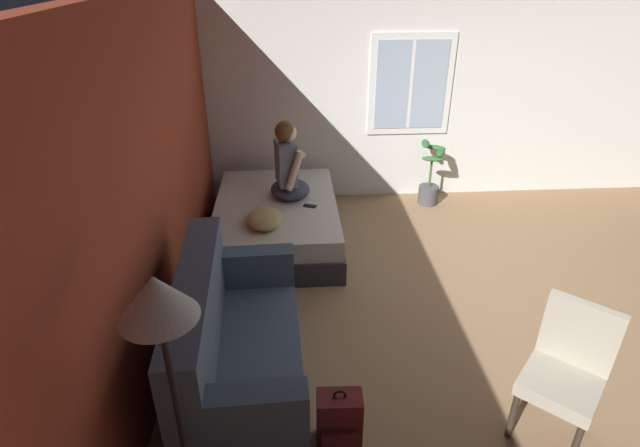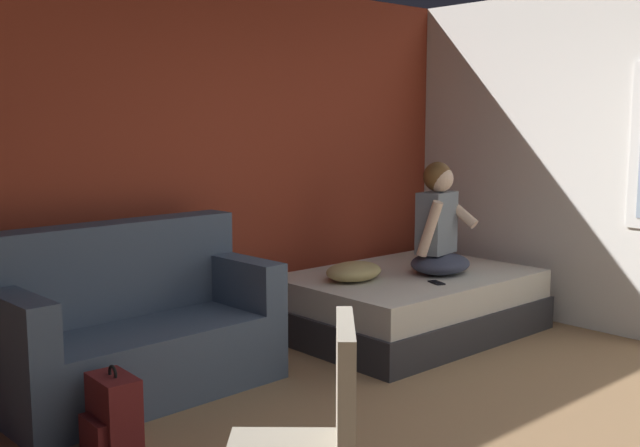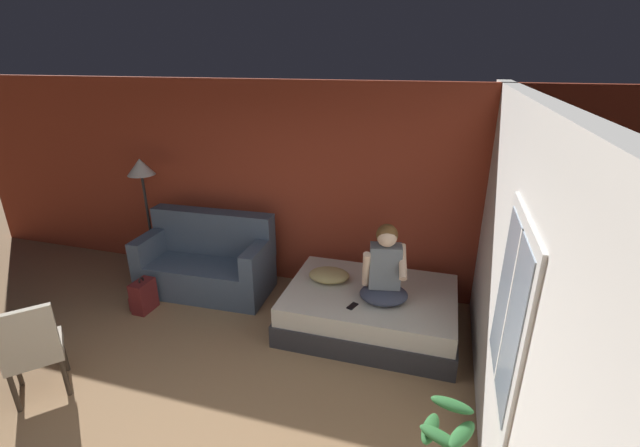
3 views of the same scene
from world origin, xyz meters
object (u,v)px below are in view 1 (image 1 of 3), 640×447
object	(u,v)px
person_seated	(288,167)
floor_lamp	(162,326)
side_chair	(567,369)
couch	(234,349)
backpack	(339,421)
bed	(277,221)
throw_pillow	(265,218)
cell_phone	(310,206)
potted_plant	(430,182)

from	to	relation	value
person_seated	floor_lamp	bearing A→B (deg)	170.18
floor_lamp	person_seated	bearing A→B (deg)	-9.82
person_seated	side_chair	bearing A→B (deg)	-148.46
couch	backpack	distance (m)	0.90
bed	couch	distance (m)	2.27
throw_pillow	cell_phone	distance (m)	0.62
backpack	couch	bearing A→B (deg)	54.81
couch	side_chair	distance (m)	2.25
bed	throw_pillow	bearing A→B (deg)	168.88
throw_pillow	potted_plant	xyz separation A→B (m)	(1.36, -2.08, -0.25)
floor_lamp	bed	bearing A→B (deg)	-7.74
floor_lamp	throw_pillow	bearing A→B (deg)	-7.08
couch	floor_lamp	size ratio (longest dim) A/B	1.02
bed	throw_pillow	world-z (taller)	throw_pillow
side_chair	person_seated	distance (m)	3.40
bed	side_chair	distance (m)	3.35
person_seated	throw_pillow	world-z (taller)	person_seated
person_seated	floor_lamp	size ratio (longest dim) A/B	0.51
bed	backpack	bearing A→B (deg)	-170.99
side_chair	throw_pillow	distance (m)	2.99
side_chair	bed	bearing A→B (deg)	35.14
potted_plant	floor_lamp	bearing A→B (deg)	149.20
couch	side_chair	xyz separation A→B (m)	(-0.48, -2.20, 0.14)
bed	floor_lamp	world-z (taller)	floor_lamp
couch	backpack	world-z (taller)	couch
cell_phone	floor_lamp	size ratio (longest dim) A/B	0.08
couch	cell_phone	world-z (taller)	couch
bed	cell_phone	world-z (taller)	cell_phone
side_chair	throw_pillow	world-z (taller)	side_chair
person_seated	potted_plant	size ratio (longest dim) A/B	1.03
side_chair	floor_lamp	distance (m)	2.57
cell_phone	side_chair	bearing A→B (deg)	-129.34
couch	floor_lamp	xyz separation A→B (m)	(-0.97, 0.16, 1.04)
side_chair	potted_plant	world-z (taller)	side_chair
throw_pillow	bed	bearing A→B (deg)	-11.12
couch	cell_phone	xyz separation A→B (m)	(2.12, -0.65, 0.09)
side_chair	couch	bearing A→B (deg)	77.72
backpack	potted_plant	world-z (taller)	potted_plant
bed	throw_pillow	distance (m)	0.62
bed	floor_lamp	distance (m)	3.46
cell_phone	person_seated	bearing A→B (deg)	57.64
bed	side_chair	size ratio (longest dim) A/B	1.99
bed	person_seated	xyz separation A→B (m)	(0.16, -0.15, 0.60)
cell_phone	potted_plant	world-z (taller)	potted_plant
backpack	throw_pillow	distance (m)	2.33
throw_pillow	cell_phone	size ratio (longest dim) A/B	3.33
bed	floor_lamp	size ratio (longest dim) A/B	1.14
throw_pillow	backpack	bearing A→B (deg)	-166.44
bed	backpack	world-z (taller)	bed
side_chair	backpack	world-z (taller)	side_chair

